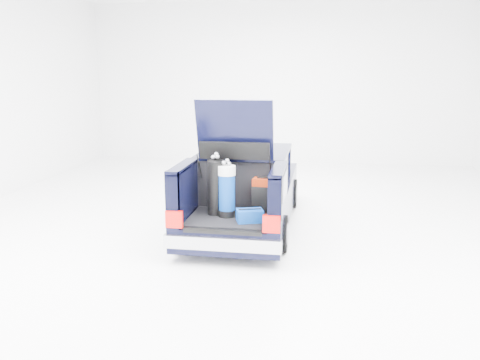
% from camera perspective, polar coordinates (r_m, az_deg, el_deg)
% --- Properties ---
extents(ground, '(14.00, 14.00, 0.00)m').
position_cam_1_polar(ground, '(9.82, 0.47, -5.08)').
color(ground, white).
rests_on(ground, ground).
extents(car, '(1.87, 4.65, 2.47)m').
position_cam_1_polar(car, '(9.74, 0.58, -1.11)').
color(car, black).
rests_on(car, ground).
extents(red_suitcase, '(0.38, 0.27, 0.60)m').
position_cam_1_polar(red_suitcase, '(8.48, 2.69, -1.72)').
color(red_suitcase, maroon).
rests_on(red_suitcase, car).
extents(black_golf_bag, '(0.38, 0.40, 1.01)m').
position_cam_1_polar(black_golf_bag, '(8.28, -2.71, -0.80)').
color(black_golf_bag, black).
rests_on(black_golf_bag, car).
extents(blue_golf_bag, '(0.33, 0.33, 0.95)m').
position_cam_1_polar(blue_golf_bag, '(8.17, -1.49, -1.20)').
color(blue_golf_bag, black).
rests_on(blue_golf_bag, car).
extents(blue_duffel, '(0.47, 0.38, 0.21)m').
position_cam_1_polar(blue_duffel, '(7.96, 1.11, -4.01)').
color(blue_duffel, navy).
rests_on(blue_duffel, car).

